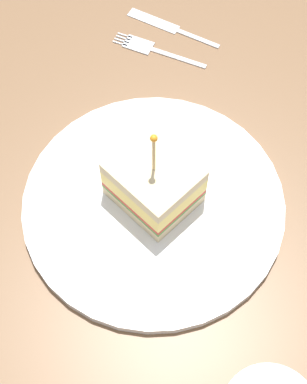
# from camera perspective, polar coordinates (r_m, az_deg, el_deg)

# --- Properties ---
(ground_plane) EXTENTS (0.91, 0.91, 0.02)m
(ground_plane) POSITION_cam_1_polar(r_m,az_deg,el_deg) (0.62, -0.00, -1.84)
(ground_plane) COLOR brown
(plate) EXTENTS (0.27, 0.27, 0.01)m
(plate) POSITION_cam_1_polar(r_m,az_deg,el_deg) (0.61, -0.00, -1.17)
(plate) COLOR white
(plate) RESTS_ON ground_plane
(sandwich_half_center) EXTENTS (0.11, 0.11, 0.11)m
(sandwich_half_center) POSITION_cam_1_polar(r_m,az_deg,el_deg) (0.58, 0.27, 0.91)
(sandwich_half_center) COLOR beige
(sandwich_half_center) RESTS_ON plate
(fork) EXTENTS (0.12, 0.05, 0.00)m
(fork) POSITION_cam_1_polar(r_m,az_deg,el_deg) (0.74, -0.42, 14.03)
(fork) COLOR silver
(fork) RESTS_ON ground_plane
(knife) EXTENTS (0.12, 0.07, 0.00)m
(knife) POSITION_cam_1_polar(r_m,az_deg,el_deg) (0.77, 1.44, 16.04)
(knife) COLOR silver
(knife) RESTS_ON ground_plane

